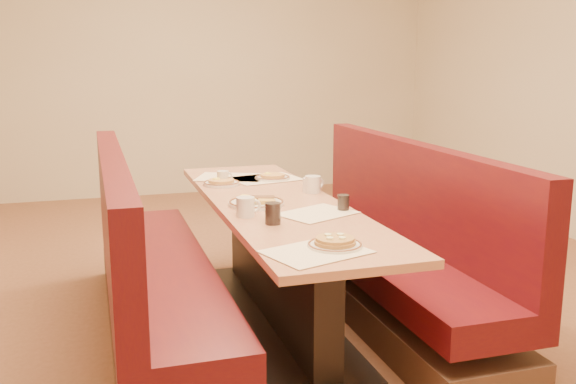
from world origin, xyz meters
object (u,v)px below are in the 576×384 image
object	(u,v)px
coffee_mug_a	(313,184)
coffee_mug_c	(310,185)
diner_table	(276,264)
coffee_mug_d	(223,177)
coffee_mug_b	(246,206)
pancake_plate	(335,243)
booth_right	(390,255)
eggs_plate	(256,202)
soda_tumbler_mid	(343,203)
booth_left	(149,279)
soda_tumbler_near	(273,213)

from	to	relation	value
coffee_mug_a	coffee_mug_c	size ratio (longest dim) A/B	1.13
diner_table	coffee_mug_c	bearing A→B (deg)	34.48
coffee_mug_d	coffee_mug_b	bearing A→B (deg)	-102.85
pancake_plate	coffee_mug_a	xyz separation A→B (m)	(0.29, 1.12, 0.03)
booth_right	eggs_plate	distance (m)	0.96
soda_tumbler_mid	booth_right	bearing A→B (deg)	36.02
coffee_mug_a	booth_right	bearing A→B (deg)	-43.21
booth_left	coffee_mug_d	distance (m)	0.94
booth_right	soda_tumbler_near	world-z (taller)	booth_right
booth_left	soda_tumbler_near	bearing A→B (deg)	-40.44
coffee_mug_a	soda_tumbler_mid	size ratio (longest dim) A/B	1.52
eggs_plate	coffee_mug_c	world-z (taller)	coffee_mug_c
booth_left	coffee_mug_c	bearing A→B (deg)	10.44
eggs_plate	coffee_mug_c	bearing A→B (deg)	31.76
booth_right	coffee_mug_b	bearing A→B (deg)	-162.88
coffee_mug_c	soda_tumbler_near	bearing A→B (deg)	-128.60
booth_right	soda_tumbler_mid	size ratio (longest dim) A/B	28.81
booth_right	coffee_mug_b	xyz separation A→B (m)	(-0.98, -0.30, 0.44)
pancake_plate	soda_tumbler_mid	xyz separation A→B (m)	(0.29, 0.63, 0.02)
diner_table	soda_tumbler_mid	bearing A→B (deg)	-49.59
coffee_mug_d	booth_right	bearing A→B (deg)	-43.02
diner_table	soda_tumbler_near	size ratio (longest dim) A/B	23.34
coffee_mug_b	coffee_mug_d	size ratio (longest dim) A/B	1.25
booth_left	eggs_plate	xyz separation A→B (m)	(0.60, -0.07, 0.41)
eggs_plate	coffee_mug_c	xyz separation A→B (m)	(0.41, 0.25, 0.03)
coffee_mug_b	coffee_mug_d	bearing A→B (deg)	77.50
booth_left	coffee_mug_b	xyz separation A→B (m)	(0.49, -0.30, 0.44)
booth_right	coffee_mug_d	xyz separation A→B (m)	(-0.91, 0.62, 0.43)
diner_table	coffee_mug_a	distance (m)	0.54
pancake_plate	coffee_mug_c	distance (m)	1.17
diner_table	coffee_mug_c	world-z (taller)	coffee_mug_c
booth_left	soda_tumbler_mid	size ratio (longest dim) A/B	28.81
pancake_plate	coffee_mug_a	world-z (taller)	coffee_mug_a
pancake_plate	soda_tumbler_near	world-z (taller)	soda_tumbler_near
booth_left	booth_right	distance (m)	1.46
eggs_plate	coffee_mug_b	bearing A→B (deg)	-114.94
diner_table	coffee_mug_d	xyz separation A→B (m)	(-0.18, 0.62, 0.42)
soda_tumbler_near	diner_table	bearing A→B (deg)	72.21
coffee_mug_b	eggs_plate	bearing A→B (deg)	56.75
eggs_plate	coffee_mug_d	distance (m)	0.69
soda_tumbler_mid	diner_table	bearing A→B (deg)	130.41
coffee_mug_b	coffee_mug_c	distance (m)	0.71
booth_left	eggs_plate	world-z (taller)	booth_left
coffee_mug_d	soda_tumbler_near	bearing A→B (deg)	-97.57
coffee_mug_a	booth_left	bearing A→B (deg)	166.53
booth_left	coffee_mug_c	world-z (taller)	booth_left
soda_tumbler_mid	coffee_mug_a	bearing A→B (deg)	89.57
diner_table	soda_tumbler_near	distance (m)	0.67
coffee_mug_c	pancake_plate	bearing A→B (deg)	-110.13
coffee_mug_c	booth_left	bearing A→B (deg)	-175.90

